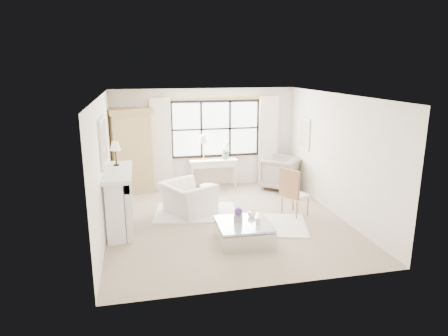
% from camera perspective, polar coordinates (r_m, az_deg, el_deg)
% --- Properties ---
extents(floor, '(5.50, 5.50, 0.00)m').
position_cam_1_polar(floor, '(8.79, 0.38, -7.51)').
color(floor, tan).
rests_on(floor, ground).
extents(ceiling, '(5.50, 5.50, 0.00)m').
position_cam_1_polar(ceiling, '(8.18, 0.42, 10.33)').
color(ceiling, white).
rests_on(ceiling, ground).
extents(wall_back, '(5.00, 0.00, 5.00)m').
position_cam_1_polar(wall_back, '(11.03, -2.75, 4.30)').
color(wall_back, white).
rests_on(wall_back, ground).
extents(wall_front, '(5.00, 0.00, 5.00)m').
position_cam_1_polar(wall_front, '(5.83, 6.36, -5.00)').
color(wall_front, white).
rests_on(wall_front, ground).
extents(wall_left, '(0.00, 5.50, 5.50)m').
position_cam_1_polar(wall_left, '(8.22, -16.87, 0.19)').
color(wall_left, white).
rests_on(wall_left, ground).
extents(wall_right, '(0.00, 5.50, 5.50)m').
position_cam_1_polar(wall_right, '(9.24, 15.70, 1.81)').
color(wall_right, silver).
rests_on(wall_right, ground).
extents(window_pane, '(2.40, 0.02, 1.50)m').
position_cam_1_polar(window_pane, '(11.02, -1.20, 5.62)').
color(window_pane, white).
rests_on(window_pane, wall_back).
extents(window_frame, '(2.50, 0.04, 1.50)m').
position_cam_1_polar(window_frame, '(11.01, -1.19, 5.62)').
color(window_frame, black).
rests_on(window_frame, wall_back).
extents(curtain_rod, '(3.30, 0.04, 0.04)m').
position_cam_1_polar(curtain_rod, '(10.86, -1.16, 10.12)').
color(curtain_rod, gold).
rests_on(curtain_rod, wall_back).
extents(curtain_left, '(0.55, 0.10, 2.47)m').
position_cam_1_polar(curtain_left, '(10.82, -8.94, 3.32)').
color(curtain_left, silver).
rests_on(curtain_left, ground).
extents(curtain_right, '(0.55, 0.10, 2.47)m').
position_cam_1_polar(curtain_right, '(11.38, 6.33, 3.96)').
color(curtain_right, white).
rests_on(curtain_right, ground).
extents(fireplace, '(0.58, 1.66, 1.26)m').
position_cam_1_polar(fireplace, '(8.39, -14.98, -4.38)').
color(fireplace, silver).
rests_on(fireplace, ground).
extents(mirror_frame, '(0.05, 1.15, 0.95)m').
position_cam_1_polar(mirror_frame, '(8.11, -16.91, 3.56)').
color(mirror_frame, silver).
rests_on(mirror_frame, wall_left).
extents(mirror_glass, '(0.02, 1.00, 0.80)m').
position_cam_1_polar(mirror_glass, '(8.11, -16.70, 3.57)').
color(mirror_glass, silver).
rests_on(mirror_glass, wall_left).
extents(art_frame, '(0.04, 0.62, 0.82)m').
position_cam_1_polar(art_frame, '(10.70, 11.41, 4.81)').
color(art_frame, silver).
rests_on(art_frame, wall_right).
extents(art_canvas, '(0.01, 0.52, 0.72)m').
position_cam_1_polar(art_canvas, '(10.69, 11.32, 4.80)').
color(art_canvas, beige).
rests_on(art_canvas, wall_right).
extents(mantel_lamp, '(0.22, 0.22, 0.51)m').
position_cam_1_polar(mantel_lamp, '(8.53, -15.28, 2.91)').
color(mantel_lamp, black).
rests_on(mantel_lamp, fireplace).
extents(armoire, '(1.29, 1.03, 2.24)m').
position_cam_1_polar(armoire, '(10.66, -13.28, 2.43)').
color(armoire, tan).
rests_on(armoire, floor).
extents(console_table, '(1.30, 0.46, 0.80)m').
position_cam_1_polar(console_table, '(11.01, -1.58, -0.77)').
color(console_table, silver).
rests_on(console_table, floor).
extents(console_lamp, '(0.28, 0.28, 0.69)m').
position_cam_1_polar(console_lamp, '(10.77, -2.95, 4.09)').
color(console_lamp, gold).
rests_on(console_lamp, console_table).
extents(orchid_plant, '(0.35, 0.35, 0.50)m').
position_cam_1_polar(orchid_plant, '(10.92, 0.28, 2.61)').
color(orchid_plant, '#5C774F').
rests_on(orchid_plant, console_table).
extents(side_table, '(0.40, 0.40, 0.51)m').
position_cam_1_polar(side_table, '(9.61, -2.24, -3.49)').
color(side_table, silver).
rests_on(side_table, floor).
extents(rug_left, '(2.01, 1.57, 0.03)m').
position_cam_1_polar(rug_left, '(9.24, -4.07, -6.31)').
color(rug_left, white).
rests_on(rug_left, floor).
extents(rug_right, '(1.98, 1.69, 0.03)m').
position_cam_1_polar(rug_right, '(8.57, 5.92, -8.06)').
color(rug_right, white).
rests_on(rug_right, floor).
extents(club_armchair, '(1.37, 1.43, 0.72)m').
position_cam_1_polar(club_armchair, '(9.12, -5.19, -4.34)').
color(club_armchair, white).
rests_on(club_armchair, floor).
extents(wingback_chair, '(1.35, 1.35, 0.88)m').
position_cam_1_polar(wingback_chair, '(11.02, 8.11, -0.67)').
color(wingback_chair, '#A09487').
rests_on(wingback_chair, floor).
extents(french_chair, '(0.66, 0.66, 1.08)m').
position_cam_1_polar(french_chair, '(9.13, 10.02, -4.81)').
color(french_chair, '#AE7749').
rests_on(french_chair, floor).
extents(coffee_table, '(1.02, 1.02, 0.38)m').
position_cam_1_polar(coffee_table, '(7.75, 2.82, -9.16)').
color(coffee_table, silver).
rests_on(coffee_table, floor).
extents(planter_box, '(0.21, 0.21, 0.13)m').
position_cam_1_polar(planter_box, '(7.71, 2.04, -7.18)').
color(planter_box, gray).
rests_on(planter_box, coffee_table).
extents(planter_flowers, '(0.15, 0.15, 0.15)m').
position_cam_1_polar(planter_flowers, '(7.66, 2.05, -6.21)').
color(planter_flowers, '#542E73').
rests_on(planter_flowers, planter_box).
extents(pillar_candle, '(0.09, 0.09, 0.12)m').
position_cam_1_polar(pillar_candle, '(7.61, 4.87, -7.57)').
color(pillar_candle, beige).
rests_on(pillar_candle, coffee_table).
extents(coffee_vase, '(0.19, 0.19, 0.17)m').
position_cam_1_polar(coffee_vase, '(7.93, 3.98, -6.41)').
color(coffee_vase, silver).
rests_on(coffee_vase, coffee_table).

